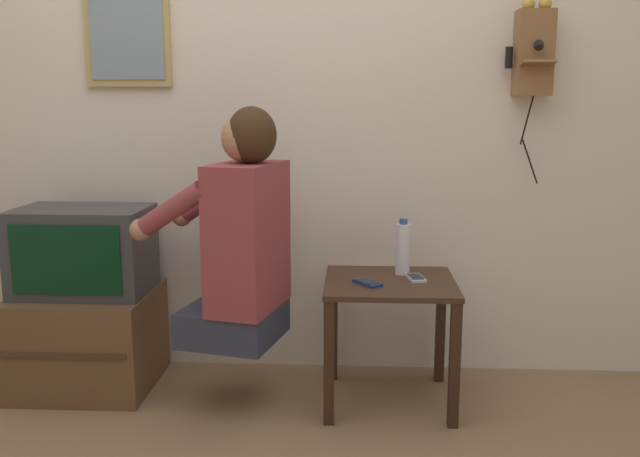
% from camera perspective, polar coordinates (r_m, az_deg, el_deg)
% --- Properties ---
extents(wall_back, '(6.80, 0.05, 2.55)m').
position_cam_1_polar(wall_back, '(3.09, -3.78, 11.37)').
color(wall_back, beige).
rests_on(wall_back, ground_plane).
extents(side_table, '(0.53, 0.49, 0.52)m').
position_cam_1_polar(side_table, '(2.80, 5.87, -6.43)').
color(side_table, '#382316').
rests_on(side_table, ground_plane).
extents(person, '(0.60, 0.51, 0.93)m').
position_cam_1_polar(person, '(2.68, -6.66, -0.71)').
color(person, '#2D3347').
rests_on(person, ground_plane).
extents(tv_stand, '(0.57, 0.52, 0.43)m').
position_cam_1_polar(tv_stand, '(3.17, -18.95, -8.78)').
color(tv_stand, brown).
rests_on(tv_stand, ground_plane).
extents(television, '(0.55, 0.37, 0.37)m').
position_cam_1_polar(television, '(3.06, -19.30, -1.75)').
color(television, '#38383A').
rests_on(television, tv_stand).
extents(wall_phone_antique, '(0.19, 0.19, 0.78)m').
position_cam_1_polar(wall_phone_antique, '(3.09, 17.53, 14.05)').
color(wall_phone_antique, brown).
extents(framed_picture, '(0.38, 0.03, 0.43)m').
position_cam_1_polar(framed_picture, '(3.21, -15.92, 15.29)').
color(framed_picture, tan).
extents(cell_phone_held, '(0.12, 0.13, 0.01)m').
position_cam_1_polar(cell_phone_held, '(2.70, 4.02, -4.57)').
color(cell_phone_held, navy).
rests_on(cell_phone_held, side_table).
extents(cell_phone_spare, '(0.08, 0.13, 0.01)m').
position_cam_1_polar(cell_phone_spare, '(2.80, 8.05, -4.13)').
color(cell_phone_spare, silver).
rests_on(cell_phone_spare, side_table).
extents(water_bottle, '(0.06, 0.06, 0.24)m').
position_cam_1_polar(water_bottle, '(2.85, 7.00, -1.66)').
color(water_bottle, silver).
rests_on(water_bottle, side_table).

